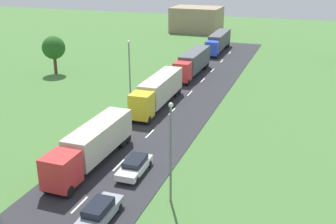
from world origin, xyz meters
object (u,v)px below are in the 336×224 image
truck_second (92,144)px  lamppost_second (171,148)px  lamppost_third (130,68)px  truck_fourth (193,62)px  tree_oak (54,48)px  car_third (100,212)px  car_fourth (135,166)px  truck_fifth (219,41)px  truck_third (158,90)px  distant_building (197,19)px

truck_second → lamppost_second: lamppost_second is taller
truck_second → lamppost_third: bearing=103.4°
truck_fourth → lamppost_second: lamppost_second is taller
truck_second → tree_oak: 34.45m
car_third → car_fourth: car_third is taller
truck_fourth → truck_fifth: size_ratio=0.96×
car_third → tree_oak: (-26.81, 34.14, 3.50)m
truck_fifth → lamppost_second: size_ratio=1.66×
truck_fifth → car_fourth: (4.62, -53.09, -1.38)m
truck_fourth → lamppost_second: bearing=-76.3°
truck_fourth → truck_fifth: 19.46m
lamppost_third → car_third: bearing=-70.2°
truck_second → truck_third: truck_third is taller
truck_second → truck_fifth: 52.78m
car_third → truck_fourth: bearing=96.9°
lamppost_second → truck_third: bearing=113.4°
car_third → lamppost_third: bearing=109.8°
truck_second → truck_fifth: (-0.23, 52.78, 0.10)m
truck_third → distant_building: size_ratio=1.08×
truck_second → tree_oak: (-21.92, 26.48, 2.29)m
truck_fourth → lamppost_third: size_ratio=1.61×
truck_third → car_third: truck_third is taller
tree_oak → lamppost_second: bearing=-44.1°
truck_second → lamppost_second: bearing=-20.9°
truck_second → truck_third: size_ratio=0.92×
car_fourth → lamppost_second: bearing=-34.5°
truck_fourth → distant_building: 44.13m
car_fourth → tree_oak: 37.72m
truck_third → truck_fifth: size_ratio=0.98×
truck_fifth → distant_building: distant_building is taller
tree_oak → car_third: bearing=-51.9°
truck_fourth → lamppost_second: (8.92, -36.70, 2.41)m
tree_oak → truck_second: bearing=-50.4°
truck_second → truck_third: (0.04, 16.97, 0.13)m
car_third → distant_building: 85.22m
truck_second → lamppost_third: (-4.21, 17.65, 2.53)m
truck_fifth → tree_oak: size_ratio=2.19×
truck_second → truck_fourth: (-0.08, 33.32, 0.13)m
truck_fifth → car_third: (5.12, -60.44, -1.32)m
car_third → distant_building: size_ratio=0.36×
truck_fifth → distant_building: size_ratio=1.10×
car_fourth → tree_oak: bearing=134.5°
truck_fifth → lamppost_third: size_ratio=1.67×
lamppost_third → distant_building: 58.76m
lamppost_second → distant_building: 81.89m
truck_third → distant_building: distant_building is taller
truck_third → truck_fourth: 16.35m
truck_fifth → tree_oak: 34.16m
truck_fifth → car_fourth: truck_fifth is taller
truck_fourth → car_third: bearing=-83.1°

